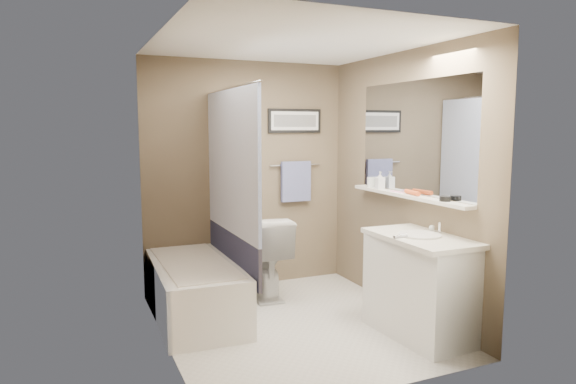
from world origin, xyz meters
name	(u,v)px	position (x,y,z in m)	size (l,w,h in m)	color
ground	(295,325)	(0.00, 0.00, 0.00)	(2.50, 2.50, 0.00)	beige
ceiling	(295,44)	(0.00, 0.00, 2.38)	(2.20, 2.50, 0.04)	white
wall_back	(247,176)	(0.00, 1.23, 1.20)	(2.20, 0.04, 2.40)	brown
wall_front	(376,209)	(0.00, -1.23, 1.20)	(2.20, 0.04, 2.40)	brown
wall_left	(166,195)	(-1.08, 0.00, 1.20)	(0.04, 2.50, 2.40)	brown
wall_right	(401,183)	(1.08, 0.00, 1.20)	(0.04, 2.50, 2.40)	brown
tile_surround	(154,211)	(-1.09, 0.50, 1.00)	(0.02, 1.55, 2.00)	#CBB19A
curtain_rod	(231,88)	(-0.40, 0.50, 2.05)	(0.02, 0.02, 1.55)	silver
curtain_upper	(232,162)	(-0.40, 0.50, 1.40)	(0.03, 1.45, 1.28)	white
curtain_lower	(233,251)	(-0.40, 0.50, 0.58)	(0.03, 1.45, 0.36)	#272A4A
mirror	(414,137)	(1.09, -0.15, 1.62)	(0.02, 1.60, 1.00)	silver
shelf	(407,196)	(1.04, -0.15, 1.10)	(0.12, 1.60, 0.03)	silver
towel_bar	(295,165)	(0.55, 1.22, 1.30)	(0.02, 0.02, 0.60)	silver
towel	(296,181)	(0.55, 1.20, 1.12)	(0.34, 0.05, 0.44)	#929CD5
art_frame	(295,121)	(0.55, 1.23, 1.78)	(0.62, 0.03, 0.26)	black
art_mat	(295,121)	(0.55, 1.22, 1.78)	(0.56, 0.00, 0.20)	white
art_image	(295,121)	(0.55, 1.22, 1.78)	(0.50, 0.00, 0.13)	#595959
door	(446,234)	(0.55, -1.24, 1.00)	(0.80, 0.02, 2.00)	silver
door_handle	(401,236)	(0.22, -1.19, 1.00)	(0.02, 0.02, 0.10)	silver
bathtub	(195,290)	(-0.75, 0.55, 0.25)	(0.70, 1.50, 0.50)	white
tub_rim	(194,263)	(-0.75, 0.55, 0.50)	(0.56, 1.36, 0.02)	silver
toilet	(262,255)	(0.02, 0.87, 0.42)	(0.46, 0.81, 0.83)	silver
vanity	(420,288)	(0.85, -0.61, 0.40)	(0.50, 0.90, 0.80)	silver
countertop	(421,238)	(0.84, -0.61, 0.82)	(0.54, 0.96, 0.04)	beige
sink_basin	(420,235)	(0.83, -0.61, 0.85)	(0.34, 0.34, 0.01)	silver
faucet_spout	(440,228)	(1.03, -0.61, 0.89)	(0.02, 0.02, 0.10)	silver
faucet_knob	(432,228)	(1.03, -0.51, 0.87)	(0.05, 0.05, 0.05)	silver
candle_bowl_near	(445,199)	(1.04, -0.65, 1.14)	(0.09, 0.09, 0.04)	black
hair_brush_front	(412,193)	(1.04, -0.23, 1.14)	(0.04, 0.04, 0.22)	#D44E1D
pink_comb	(397,192)	(1.04, 0.00, 1.12)	(0.03, 0.16, 0.01)	#F696C5
glass_jar	(371,182)	(1.04, 0.44, 1.17)	(0.08, 0.08, 0.10)	silver
soap_bottle	(380,180)	(1.04, 0.28, 1.20)	(0.08, 0.08, 0.17)	#999999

